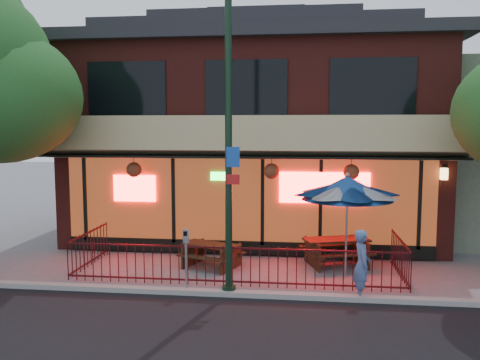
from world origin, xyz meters
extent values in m
plane|color=gray|center=(0.00, 0.00, 0.00)|extent=(80.00, 80.00, 0.00)
cube|color=#999993|center=(0.00, -0.50, 0.06)|extent=(80.00, 0.25, 0.12)
cube|color=maroon|center=(0.00, 7.20, 3.25)|extent=(12.00, 8.00, 6.50)
cube|color=#59230F|center=(0.00, 3.18, 1.65)|extent=(11.00, 0.06, 2.60)
cube|color=#FF0C0C|center=(2.30, 3.10, 2.10)|extent=(2.60, 0.04, 0.90)
cube|color=#FF0C0C|center=(-3.40, 3.10, 2.00)|extent=(1.30, 0.04, 0.80)
cube|color=tan|center=(0.00, 2.70, 3.55)|extent=(12.20, 1.33, 1.26)
cube|color=black|center=(-3.60, 3.18, 5.00)|extent=(2.40, 0.06, 1.60)
cube|color=black|center=(0.00, 3.18, 5.00)|extent=(2.40, 0.06, 1.60)
cube|color=black|center=(3.60, 3.18, 5.00)|extent=(2.40, 0.06, 1.60)
cube|color=black|center=(0.00, 3.15, 0.25)|extent=(11.00, 0.12, 0.40)
cube|color=#FFC672|center=(5.60, 3.02, 2.55)|extent=(0.18, 0.18, 0.32)
cube|color=#3E0D11|center=(0.00, 0.20, 0.95)|extent=(8.40, 0.04, 0.04)
cube|color=#3E0D11|center=(0.00, 0.20, 0.12)|extent=(8.40, 0.04, 0.04)
cube|color=#3E0D11|center=(-4.20, 1.50, 0.95)|extent=(0.04, 2.60, 0.04)
cube|color=#3E0D11|center=(4.20, 1.50, 0.95)|extent=(0.04, 2.60, 0.04)
cylinder|color=#3E0D11|center=(0.00, 0.20, 0.50)|extent=(0.02, 0.02, 1.00)
cylinder|color=black|center=(0.00, -0.40, 3.50)|extent=(0.16, 0.16, 7.00)
cylinder|color=black|center=(0.00, -0.40, 0.10)|extent=(0.32, 0.32, 0.20)
cube|color=#194CB2|center=(0.12, -0.55, 3.20)|extent=(0.30, 0.02, 0.45)
cube|color=red|center=(0.12, -0.55, 2.70)|extent=(0.30, 0.02, 0.22)
cube|color=#362413|center=(-1.37, 1.99, 0.32)|extent=(0.44, 1.07, 0.64)
cube|color=#362413|center=(-0.23, 1.57, 0.32)|extent=(0.44, 1.07, 0.64)
cube|color=#362413|center=(-0.80, 1.78, 0.64)|extent=(1.68, 1.15, 0.05)
cube|color=#362413|center=(-0.97, 1.33, 0.38)|extent=(1.54, 0.77, 0.04)
cube|color=#362413|center=(-0.63, 2.22, 0.38)|extent=(1.54, 0.77, 0.04)
cube|color=#342012|center=(1.97, 2.19, 0.37)|extent=(0.44, 1.24, 0.73)
cube|color=#342012|center=(3.29, 2.61, 0.37)|extent=(0.44, 1.24, 0.73)
cube|color=#342012|center=(2.63, 2.40, 0.73)|extent=(1.92, 1.24, 0.06)
cube|color=#342012|center=(2.79, 1.88, 0.43)|extent=(1.78, 0.80, 0.05)
cube|color=#342012|center=(2.46, 2.92, 0.43)|extent=(1.78, 0.80, 0.05)
cylinder|color=gray|center=(2.82, 1.53, 1.23)|extent=(0.06, 0.06, 2.46)
cone|color=navy|center=(2.82, 1.53, 2.30)|extent=(2.35, 2.35, 0.62)
sphere|color=gray|center=(2.82, 1.53, 2.63)|extent=(0.11, 0.11, 0.11)
imported|color=#4D679B|center=(3.00, -0.35, 0.79)|extent=(0.44, 0.62, 1.59)
cylinder|color=#9CA0A5|center=(-1.00, -0.42, 0.61)|extent=(0.06, 0.06, 1.22)
cube|color=#9CA0A5|center=(-1.00, -0.42, 1.36)|extent=(0.16, 0.14, 0.31)
cube|color=black|center=(-1.00, -0.48, 1.42)|extent=(0.09, 0.03, 0.11)
camera|label=1|loc=(1.63, -11.70, 3.89)|focal=38.00mm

